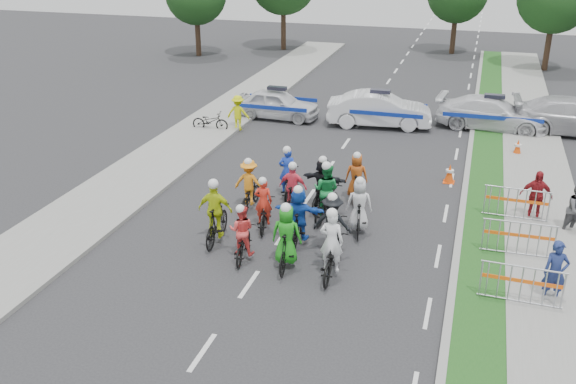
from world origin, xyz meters
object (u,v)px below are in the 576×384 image
(rider_0, at_px, (331,253))
(parked_bike, at_px, (210,121))
(civilian_sedan, at_px, (576,116))
(rider_5, at_px, (299,219))
(cone_0, at_px, (450,174))
(spectator_2, at_px, (536,196))
(rider_12, at_px, (288,180))
(rider_9, at_px, (293,194))
(rider_11, at_px, (323,187))
(barrier_1, at_px, (518,240))
(rider_1, at_px, (287,242))
(rider_7, at_px, (359,211))
(rider_13, at_px, (356,182))
(police_car_1, at_px, (379,110))
(cone_1, at_px, (518,148))
(police_car_0, at_px, (277,104))
(rider_8, at_px, (326,198))
(rider_2, at_px, (242,238))
(marshal_hiviz, at_px, (238,113))
(barrier_0, at_px, (521,287))
(rider_4, at_px, (332,230))
(rider_6, at_px, (264,211))
(barrier_2, at_px, (516,205))
(rider_3, at_px, (216,218))
(police_car_2, at_px, (492,113))
(rider_10, at_px, (250,189))
(spectator_0, at_px, (555,272))

(rider_0, bearing_deg, parked_bike, -54.93)
(civilian_sedan, bearing_deg, rider_5, 144.35)
(cone_0, bearing_deg, civilian_sedan, 56.91)
(spectator_2, bearing_deg, rider_12, -176.70)
(rider_9, distance_m, rider_11, 1.05)
(rider_9, bearing_deg, barrier_1, 174.86)
(rider_1, distance_m, rider_7, 3.01)
(rider_13, distance_m, police_car_1, 8.82)
(rider_5, distance_m, cone_1, 11.76)
(police_car_0, height_order, spectator_2, spectator_2)
(rider_8, xyz_separation_m, police_car_0, (-4.94, 10.35, -0.04))
(cone_1, bearing_deg, rider_2, -124.00)
(civilian_sedan, height_order, marshal_hiviz, marshal_hiviz)
(rider_1, distance_m, police_car_0, 14.39)
(barrier_0, bearing_deg, rider_0, 178.61)
(rider_12, xyz_separation_m, spectator_2, (7.96, 0.47, 0.22))
(rider_4, xyz_separation_m, spectator_2, (5.59, 3.97, 0.10))
(rider_0, bearing_deg, rider_6, -41.37)
(rider_4, xyz_separation_m, rider_6, (-2.36, 0.98, -0.16))
(rider_13, distance_m, barrier_2, 5.11)
(rider_3, bearing_deg, police_car_2, -122.89)
(rider_7, bearing_deg, police_car_2, -116.63)
(rider_13, bearing_deg, rider_10, 19.56)
(rider_4, height_order, spectator_0, rider_4)
(rider_12, xyz_separation_m, police_car_2, (6.59, 10.21, 0.10))
(cone_1, bearing_deg, spectator_0, -87.18)
(rider_7, xyz_separation_m, parked_bike, (-8.40, 8.23, -0.28))
(rider_0, bearing_deg, marshal_hiviz, -60.16)
(police_car_0, xyz_separation_m, parked_bike, (-2.29, -2.76, -0.25))
(rider_6, xyz_separation_m, police_car_0, (-3.28, 11.54, 0.12))
(rider_9, xyz_separation_m, police_car_1, (1.04, 10.44, 0.07))
(cone_1, bearing_deg, rider_10, -136.97)
(rider_5, distance_m, police_car_2, 14.39)
(rider_3, bearing_deg, police_car_0, -84.41)
(spectator_0, xyz_separation_m, spectator_2, (-0.23, 4.82, 0.02))
(rider_11, bearing_deg, parked_bike, -35.62)
(rider_2, xyz_separation_m, police_car_0, (-3.32, 13.54, 0.06))
(rider_12, relative_size, parked_bike, 1.16)
(rider_3, relative_size, rider_4, 1.06)
(rider_6, height_order, spectator_2, rider_6)
(rider_12, bearing_deg, rider_3, 63.88)
(rider_0, relative_size, marshal_hiviz, 1.26)
(rider_4, bearing_deg, barrier_2, -144.90)
(rider_6, bearing_deg, spectator_2, -170.62)
(marshal_hiviz, distance_m, barrier_2, 13.45)
(police_car_1, height_order, barrier_0, police_car_1)
(rider_1, distance_m, rider_11, 4.00)
(rider_4, xyz_separation_m, marshal_hiviz, (-6.75, 10.23, 0.06))
(barrier_0, bearing_deg, civilian_sedan, 80.00)
(rider_2, bearing_deg, rider_13, -123.02)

